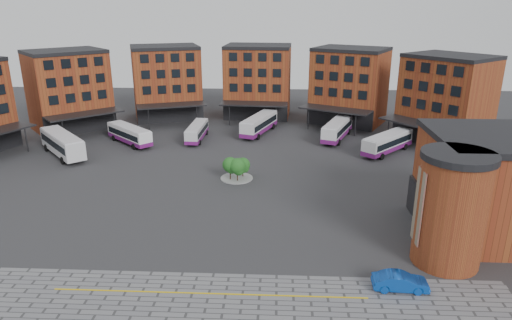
{
  "coord_description": "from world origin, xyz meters",
  "views": [
    {
      "loc": [
        7.4,
        -45.63,
        22.72
      ],
      "look_at": [
        4.81,
        8.29,
        4.0
      ],
      "focal_mm": 32.0,
      "sensor_mm": 36.0,
      "label": 1
    }
  ],
  "objects_px": {
    "bus_d": "(259,124)",
    "blue_car": "(400,282)",
    "bus_e": "(337,129)",
    "tree_island": "(237,167)",
    "bus_f": "(388,143)",
    "bus_a": "(62,143)",
    "bus_b": "(129,134)",
    "bus_c": "(197,131)"
  },
  "relations": [
    {
      "from": "blue_car",
      "to": "bus_e",
      "type": "bearing_deg",
      "value": 1.82
    },
    {
      "from": "bus_e",
      "to": "blue_car",
      "type": "distance_m",
      "value": 44.48
    },
    {
      "from": "tree_island",
      "to": "blue_car",
      "type": "distance_m",
      "value": 28.91
    },
    {
      "from": "bus_a",
      "to": "bus_b",
      "type": "bearing_deg",
      "value": -3.26
    },
    {
      "from": "bus_e",
      "to": "blue_car",
      "type": "bearing_deg",
      "value": -68.92
    },
    {
      "from": "bus_e",
      "to": "bus_c",
      "type": "bearing_deg",
      "value": -154.98
    },
    {
      "from": "bus_e",
      "to": "blue_car",
      "type": "height_order",
      "value": "bus_e"
    },
    {
      "from": "bus_e",
      "to": "bus_f",
      "type": "bearing_deg",
      "value": -25.76
    },
    {
      "from": "blue_car",
      "to": "bus_f",
      "type": "bearing_deg",
      "value": -8.94
    },
    {
      "from": "bus_c",
      "to": "blue_car",
      "type": "height_order",
      "value": "bus_c"
    },
    {
      "from": "bus_f",
      "to": "bus_a",
      "type": "bearing_deg",
      "value": -132.7
    },
    {
      "from": "bus_a",
      "to": "bus_f",
      "type": "relative_size",
      "value": 1.13
    },
    {
      "from": "bus_a",
      "to": "bus_c",
      "type": "distance_m",
      "value": 21.68
    },
    {
      "from": "bus_d",
      "to": "bus_e",
      "type": "xyz_separation_m",
      "value": [
        13.75,
        -2.8,
        -0.03
      ]
    },
    {
      "from": "bus_b",
      "to": "blue_car",
      "type": "height_order",
      "value": "bus_b"
    },
    {
      "from": "bus_b",
      "to": "bus_e",
      "type": "height_order",
      "value": "bus_e"
    },
    {
      "from": "tree_island",
      "to": "bus_b",
      "type": "height_order",
      "value": "tree_island"
    },
    {
      "from": "bus_c",
      "to": "bus_e",
      "type": "height_order",
      "value": "bus_e"
    },
    {
      "from": "tree_island",
      "to": "bus_e",
      "type": "distance_m",
      "value": 25.66
    },
    {
      "from": "bus_c",
      "to": "bus_a",
      "type": "bearing_deg",
      "value": -151.31
    },
    {
      "from": "tree_island",
      "to": "bus_a",
      "type": "relative_size",
      "value": 0.39
    },
    {
      "from": "bus_c",
      "to": "bus_e",
      "type": "distance_m",
      "value": 24.46
    },
    {
      "from": "bus_e",
      "to": "bus_f",
      "type": "height_order",
      "value": "bus_e"
    },
    {
      "from": "bus_c",
      "to": "bus_f",
      "type": "xyz_separation_m",
      "value": [
        31.42,
        -5.85,
        0.22
      ]
    },
    {
      "from": "tree_island",
      "to": "bus_e",
      "type": "height_order",
      "value": "bus_e"
    },
    {
      "from": "bus_b",
      "to": "tree_island",
      "type": "bearing_deg",
      "value": -85.03
    },
    {
      "from": "bus_e",
      "to": "bus_a",
      "type": "bearing_deg",
      "value": -144.32
    },
    {
      "from": "bus_b",
      "to": "bus_f",
      "type": "bearing_deg",
      "value": -50.34
    },
    {
      "from": "bus_a",
      "to": "bus_c",
      "type": "xyz_separation_m",
      "value": [
        19.38,
        9.69,
        -0.62
      ]
    },
    {
      "from": "bus_b",
      "to": "bus_c",
      "type": "relative_size",
      "value": 0.97
    },
    {
      "from": "tree_island",
      "to": "bus_f",
      "type": "relative_size",
      "value": 0.44
    },
    {
      "from": "bus_a",
      "to": "blue_car",
      "type": "distance_m",
      "value": 54.87
    },
    {
      "from": "bus_c",
      "to": "bus_f",
      "type": "relative_size",
      "value": 0.99
    },
    {
      "from": "tree_island",
      "to": "bus_a",
      "type": "distance_m",
      "value": 29.37
    },
    {
      "from": "bus_b",
      "to": "blue_car",
      "type": "bearing_deg",
      "value": -94.84
    },
    {
      "from": "bus_a",
      "to": "blue_car",
      "type": "xyz_separation_m",
      "value": [
        43.73,
        -33.12,
        -1.35
      ]
    },
    {
      "from": "tree_island",
      "to": "bus_f",
      "type": "bearing_deg",
      "value": 29.17
    },
    {
      "from": "tree_island",
      "to": "bus_a",
      "type": "bearing_deg",
      "value": 162.38
    },
    {
      "from": "bus_d",
      "to": "bus_e",
      "type": "relative_size",
      "value": 1.02
    },
    {
      "from": "bus_e",
      "to": "bus_f",
      "type": "relative_size",
      "value": 1.18
    },
    {
      "from": "bus_d",
      "to": "blue_car",
      "type": "bearing_deg",
      "value": -54.07
    },
    {
      "from": "bus_a",
      "to": "bus_d",
      "type": "bearing_deg",
      "value": -17.01
    }
  ]
}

